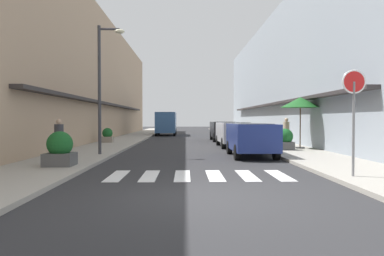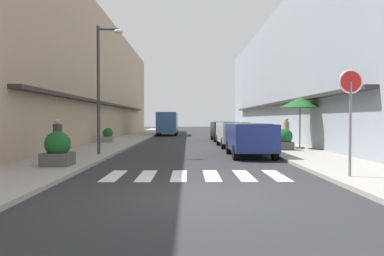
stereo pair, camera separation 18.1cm
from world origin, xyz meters
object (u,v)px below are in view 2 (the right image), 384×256
(parked_car_mid, at_px, (234,132))
(planter_corner, at_px, (58,150))
(street_lamp, at_px, (102,76))
(pedestrian_walking_near, at_px, (58,138))
(planter_midblock, at_px, (285,140))
(delivery_van, at_px, (167,122))
(parked_car_near, at_px, (250,136))
(round_street_sign, at_px, (351,95))
(cafe_umbrella, at_px, (300,103))
(planter_far, at_px, (108,136))
(pedestrian_walking_far, at_px, (286,132))
(parked_car_far, at_px, (224,129))

(parked_car_mid, relative_size, planter_corner, 3.91)
(street_lamp, bearing_deg, pedestrian_walking_near, -118.84)
(planter_midblock, bearing_deg, delivery_van, 109.55)
(parked_car_near, bearing_deg, planter_corner, -150.88)
(round_street_sign, bearing_deg, cafe_umbrella, 80.93)
(planter_corner, relative_size, planter_far, 1.19)
(parked_car_mid, relative_size, round_street_sign, 1.56)
(parked_car_near, relative_size, cafe_umbrella, 1.50)
(parked_car_mid, distance_m, pedestrian_walking_near, 10.96)
(delivery_van, relative_size, street_lamp, 0.96)
(street_lamp, distance_m, planter_far, 8.96)
(pedestrian_walking_far, bearing_deg, parked_car_mid, -24.77)
(planter_midblock, bearing_deg, parked_car_far, 102.40)
(parked_car_near, distance_m, parked_car_mid, 5.77)
(cafe_umbrella, bearing_deg, pedestrian_walking_far, 109.46)
(round_street_sign, relative_size, cafe_umbrella, 1.06)
(parked_car_far, bearing_deg, parked_car_mid, -90.00)
(parked_car_near, relative_size, street_lamp, 0.72)
(street_lamp, xyz_separation_m, pedestrian_walking_near, (-1.22, -2.21, -2.62))
(delivery_van, relative_size, planter_corner, 4.73)
(delivery_van, height_order, planter_far, delivery_van)
(parked_car_near, relative_size, parked_car_far, 0.96)
(pedestrian_walking_far, bearing_deg, street_lamp, 25.59)
(round_street_sign, xyz_separation_m, street_lamp, (-8.12, 6.54, 1.23))
(planter_corner, xyz_separation_m, pedestrian_walking_far, (9.80, 8.37, 0.31))
(parked_car_near, bearing_deg, pedestrian_walking_near, -165.31)
(planter_corner, xyz_separation_m, planter_far, (-1.02, 12.42, -0.08))
(parked_car_mid, bearing_deg, parked_car_far, 90.00)
(planter_corner, bearing_deg, planter_far, 94.70)
(parked_car_mid, bearing_deg, pedestrian_walking_far, -25.65)
(round_street_sign, xyz_separation_m, pedestrian_walking_far, (1.12, 10.79, -1.35))
(pedestrian_walking_near, bearing_deg, parked_car_far, 26.29)
(planter_midblock, relative_size, pedestrian_walking_far, 0.66)
(pedestrian_walking_near, height_order, pedestrian_walking_far, pedestrian_walking_far)
(street_lamp, bearing_deg, planter_midblock, 14.05)
(parked_car_mid, height_order, planter_midblock, parked_car_mid)
(street_lamp, xyz_separation_m, cafe_umbrella, (9.66, 3.07, -1.02))
(parked_car_mid, relative_size, planter_midblock, 4.18)
(parked_car_far, xyz_separation_m, cafe_umbrella, (3.17, -8.77, 1.61))
(planter_far, bearing_deg, planter_midblock, -31.12)
(parked_car_near, xyz_separation_m, delivery_van, (-4.85, 22.00, 0.48))
(pedestrian_walking_near, bearing_deg, planter_far, 56.96)
(street_lamp, distance_m, cafe_umbrella, 10.19)
(delivery_van, relative_size, planter_midblock, 5.05)
(delivery_van, distance_m, pedestrian_walking_far, 19.14)
(planter_far, bearing_deg, street_lamp, -79.26)
(round_street_sign, relative_size, pedestrian_walking_far, 1.78)
(cafe_umbrella, relative_size, planter_midblock, 2.53)
(cafe_umbrella, bearing_deg, delivery_van, 113.18)
(cafe_umbrella, relative_size, planter_far, 2.83)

